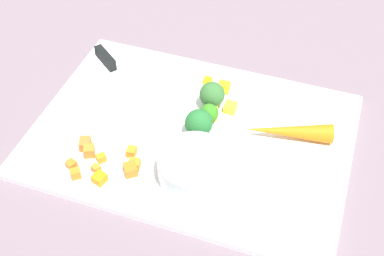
{
  "coord_description": "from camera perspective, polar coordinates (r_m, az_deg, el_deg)",
  "views": [
    {
      "loc": [
        -0.18,
        0.52,
        0.6
      ],
      "look_at": [
        0.0,
        0.0,
        0.02
      ],
      "focal_mm": 48.03,
      "sensor_mm": 36.0,
      "label": 1
    }
  ],
  "objects": [
    {
      "name": "carrot_dice_3",
      "position": [
        0.78,
        -11.33,
        -2.53
      ],
      "size": [
        0.02,
        0.02,
        0.02
      ],
      "primitive_type": "cube",
      "rotation": [
        0.0,
        0.0,
        0.43
      ],
      "color": "orange",
      "rests_on": "cutting_board"
    },
    {
      "name": "pepper_dice_0",
      "position": [
        0.82,
        2.15,
        1.62
      ],
      "size": [
        0.03,
        0.02,
        0.02
      ],
      "primitive_type": "cube",
      "rotation": [
        0.0,
        0.0,
        1.87
      ],
      "color": "yellow",
      "rests_on": "cutting_board"
    },
    {
      "name": "broccoli_floret_0",
      "position": [
        0.83,
        2.24,
        3.69
      ],
      "size": [
        0.04,
        0.04,
        0.05
      ],
      "color": "#8CC257",
      "rests_on": "cutting_board"
    },
    {
      "name": "chef_knife",
      "position": [
        0.89,
        -7.53,
        5.23
      ],
      "size": [
        0.26,
        0.2,
        0.02
      ],
      "rotation": [
        0.0,
        0.0,
        2.49
      ],
      "color": "silver",
      "rests_on": "cutting_board"
    },
    {
      "name": "prep_bowl",
      "position": [
        0.73,
        0.28,
        -4.39
      ],
      "size": [
        0.11,
        0.11,
        0.04
      ],
      "primitive_type": "cylinder",
      "color": "#B5BEBD",
      "rests_on": "cutting_board"
    },
    {
      "name": "carrot_dice_1",
      "position": [
        0.75,
        -10.23,
        -5.52
      ],
      "size": [
        0.02,
        0.02,
        0.01
      ],
      "primitive_type": "cube",
      "rotation": [
        0.0,
        0.0,
        2.84
      ],
      "color": "orange",
      "rests_on": "cutting_board"
    },
    {
      "name": "ground_plane",
      "position": [
        0.81,
        -0.0,
        -1.07
      ],
      "size": [
        4.0,
        4.0,
        0.0
      ],
      "primitive_type": "plane",
      "color": "slate"
    },
    {
      "name": "pepper_dice_1",
      "position": [
        0.87,
        3.57,
        4.57
      ],
      "size": [
        0.02,
        0.02,
        0.02
      ],
      "primitive_type": "cube",
      "rotation": [
        0.0,
        0.0,
        1.54
      ],
      "color": "yellow",
      "rests_on": "cutting_board"
    },
    {
      "name": "whole_carrot",
      "position": [
        0.8,
        10.57,
        -0.38
      ],
      "size": [
        0.14,
        0.06,
        0.03
      ],
      "primitive_type": "cone",
      "rotation": [
        1.57,
        0.0,
        1.83
      ],
      "color": "orange",
      "rests_on": "cutting_board"
    },
    {
      "name": "broccoli_floret_1",
      "position": [
        0.8,
        1.91,
        1.64
      ],
      "size": [
        0.03,
        0.03,
        0.04
      ],
      "color": "#84B461",
      "rests_on": "cutting_board"
    },
    {
      "name": "carrot_dice_6",
      "position": [
        0.77,
        -13.24,
        -3.98
      ],
      "size": [
        0.02,
        0.02,
        0.01
      ],
      "primitive_type": "cube",
      "rotation": [
        0.0,
        0.0,
        2.76
      ],
      "color": "orange",
      "rests_on": "cutting_board"
    },
    {
      "name": "carrot_dice_5",
      "position": [
        0.77,
        -10.05,
        -3.3
      ],
      "size": [
        0.02,
        0.02,
        0.01
      ],
      "primitive_type": "cube",
      "rotation": [
        0.0,
        0.0,
        2.47
      ],
      "color": "orange",
      "rests_on": "cutting_board"
    },
    {
      "name": "carrot_dice_4",
      "position": [
        0.75,
        -6.84,
        -4.6
      ],
      "size": [
        0.03,
        0.03,
        0.02
      ],
      "primitive_type": "cube",
      "rotation": [
        0.0,
        0.0,
        0.66
      ],
      "color": "orange",
      "rests_on": "cutting_board"
    },
    {
      "name": "carrot_dice_9",
      "position": [
        0.75,
        -6.41,
        -4.03
      ],
      "size": [
        0.02,
        0.02,
        0.01
      ],
      "primitive_type": "cube",
      "rotation": [
        0.0,
        0.0,
        0.18
      ],
      "color": "orange",
      "rests_on": "cutting_board"
    },
    {
      "name": "broccoli_floret_2",
      "position": [
        0.78,
        0.74,
        0.5
      ],
      "size": [
        0.04,
        0.04,
        0.05
      ],
      "color": "#8BBF63",
      "rests_on": "cutting_board"
    },
    {
      "name": "carrot_dice_0",
      "position": [
        0.76,
        -10.6,
        -4.45
      ],
      "size": [
        0.01,
        0.01,
        0.01
      ],
      "primitive_type": "cube",
      "rotation": [
        0.0,
        0.0,
        1.24
      ],
      "color": "orange",
      "rests_on": "cutting_board"
    },
    {
      "name": "carrot_dice_2",
      "position": [
        0.76,
        -12.78,
        -4.95
      ],
      "size": [
        0.02,
        0.02,
        0.01
      ],
      "primitive_type": "cube",
      "rotation": [
        0.0,
        0.0,
        2.24
      ],
      "color": "orange",
      "rests_on": "cutting_board"
    },
    {
      "name": "carrot_dice_8",
      "position": [
        0.77,
        -6.73,
        -2.65
      ],
      "size": [
        0.01,
        0.02,
        0.01
      ],
      "primitive_type": "cube",
      "rotation": [
        0.0,
        0.0,
        0.08
      ],
      "color": "orange",
      "rests_on": "cutting_board"
    },
    {
      "name": "cutting_board",
      "position": [
        0.81,
        -0.0,
        -0.79
      ],
      "size": [
        0.49,
        0.34,
        0.01
      ],
      "primitive_type": "cube",
      "color": "white",
      "rests_on": "ground_plane"
    },
    {
      "name": "carrot_dice_7",
      "position": [
        0.79,
        -11.77,
        -1.74
      ],
      "size": [
        0.02,
        0.03,
        0.02
      ],
      "primitive_type": "cube",
      "rotation": [
        0.0,
        0.0,
        1.95
      ],
      "color": "orange",
      "rests_on": "cutting_board"
    },
    {
      "name": "pepper_dice_3",
      "position": [
        0.88,
        1.76,
        5.25
      ],
      "size": [
        0.01,
        0.01,
        0.01
      ],
      "primitive_type": "cube",
      "rotation": [
        0.0,
        0.0,
        2.98
      ],
      "color": "yellow",
      "rests_on": "cutting_board"
    },
    {
      "name": "pepper_dice_2",
      "position": [
        0.83,
        4.27,
        2.28
      ],
      "size": [
        0.02,
        0.02,
        0.01
      ],
      "primitive_type": "cube",
      "rotation": [
        0.0,
        0.0,
        3.13
      ],
      "color": "yellow",
      "rests_on": "cutting_board"
    }
  ]
}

